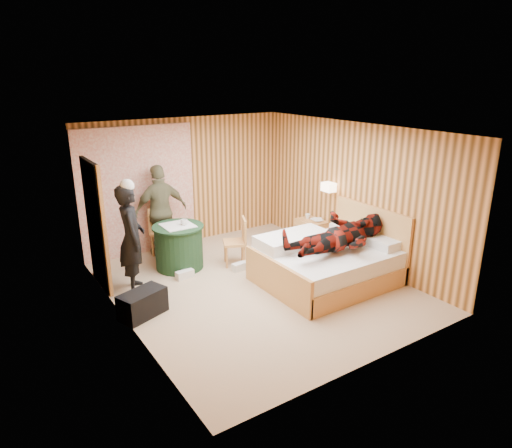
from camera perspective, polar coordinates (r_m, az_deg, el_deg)
floor at (r=7.48m, az=-0.18°, el=-7.70°), size 4.20×5.00×0.01m
ceiling at (r=6.77m, az=-0.21°, el=11.69°), size 4.20×5.00×0.01m
wall_back at (r=9.15m, az=-8.80°, el=5.26°), size 4.20×0.02×2.50m
wall_left at (r=6.19m, az=-16.71°, el=-1.63°), size 0.02×5.00×2.50m
wall_right at (r=8.32m, az=12.05°, el=3.76°), size 0.02×5.00×2.50m
curtain at (r=8.75m, az=-14.55°, el=3.94°), size 2.20×0.08×2.40m
doorway at (r=7.56m, az=-19.42°, el=-0.12°), size 0.06×0.90×2.05m
wall_lamp at (r=8.50m, az=9.08°, el=4.59°), size 0.26×0.24×0.16m
bed at (r=7.62m, az=8.97°, el=-4.71°), size 2.11×1.67×1.15m
nightstand at (r=9.03m, az=6.92°, el=-1.17°), size 0.43×0.58×0.56m
round_table at (r=8.12m, az=-9.61°, el=-2.77°), size 0.89×0.89×0.79m
chair_far at (r=8.68m, az=-11.67°, el=-0.51°), size 0.51×0.51×0.93m
chair_near at (r=8.12m, az=-2.19°, el=-1.76°), size 0.51×0.51×0.86m
duffel_bag at (r=6.73m, az=-13.99°, el=-9.63°), size 0.74×0.56×0.37m
sneaker_left at (r=7.80m, az=-8.89°, el=-6.24°), size 0.32×0.15×0.14m
sneaker_right at (r=8.03m, az=-1.97°, el=-5.31°), size 0.32×0.16×0.13m
woman_standing at (r=7.30m, az=-15.29°, el=-1.75°), size 0.55×0.70×1.71m
man_at_table at (r=8.63m, az=-11.79°, el=1.62°), size 1.01×0.42×1.72m
man_on_bed at (r=7.25m, az=10.62°, el=-0.34°), size 0.86×0.67×1.77m
book_lower at (r=8.91m, az=7.20°, el=0.45°), size 0.18×0.23×0.02m
book_upper at (r=8.90m, az=7.20°, el=0.58°), size 0.26×0.28×0.02m
cup_nightstand at (r=9.03m, az=6.47°, el=0.96°), size 0.13×0.13×0.09m
cup_table at (r=7.97m, az=-8.97°, el=0.22°), size 0.14×0.14×0.10m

